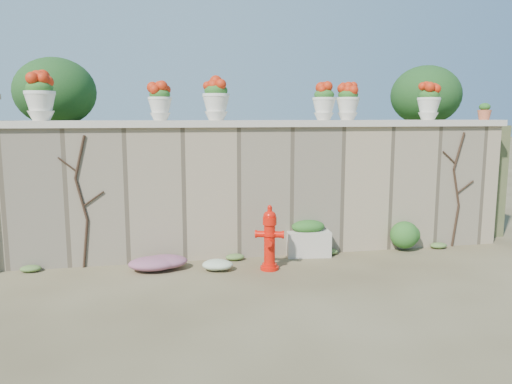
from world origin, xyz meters
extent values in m
plane|color=#4D3F26|center=(0.00, 0.00, 0.00)|extent=(80.00, 80.00, 0.00)
cube|color=gray|center=(0.00, 1.80, 1.00)|extent=(8.00, 0.40, 2.00)
cube|color=beige|center=(0.00, 1.80, 2.05)|extent=(8.10, 0.52, 0.10)
cube|color=#384C23|center=(0.00, 5.00, 1.00)|extent=(9.00, 6.00, 2.00)
ellipsoid|color=#143814|center=(-3.20, 3.00, 2.55)|extent=(1.30, 1.30, 1.10)
ellipsoid|color=#143814|center=(3.40, 3.00, 2.55)|extent=(1.30, 1.30, 1.10)
cylinder|color=black|center=(-2.66, 1.58, 0.35)|extent=(0.12, 0.04, 0.70)
cylinder|color=black|center=(-2.69, 1.58, 1.00)|extent=(0.17, 0.04, 0.61)
cylinder|color=black|center=(-2.67, 1.58, 1.60)|extent=(0.18, 0.04, 0.61)
cylinder|color=black|center=(-2.52, 1.58, 1.00)|extent=(0.30, 0.02, 0.22)
cylinder|color=black|center=(-2.85, 1.58, 1.50)|extent=(0.25, 0.02, 0.21)
cylinder|color=black|center=(3.24, 1.58, 0.35)|extent=(0.12, 0.04, 0.70)
cylinder|color=black|center=(3.22, 1.58, 1.00)|extent=(0.17, 0.04, 0.61)
cylinder|color=black|center=(3.23, 1.58, 1.60)|extent=(0.18, 0.04, 0.61)
cylinder|color=black|center=(3.38, 1.58, 1.00)|extent=(0.30, 0.02, 0.22)
cylinder|color=black|center=(3.05, 1.58, 1.50)|extent=(0.25, 0.02, 0.21)
cylinder|color=red|center=(-0.09, 0.95, 0.02)|extent=(0.26, 0.26, 0.05)
cylinder|color=red|center=(-0.09, 0.95, 0.37)|extent=(0.16, 0.16, 0.58)
cylinder|color=red|center=(-0.09, 0.95, 0.51)|extent=(0.20, 0.20, 0.04)
cylinder|color=red|center=(-0.09, 0.95, 0.71)|extent=(0.20, 0.20, 0.11)
ellipsoid|color=red|center=(-0.09, 0.95, 0.80)|extent=(0.18, 0.18, 0.13)
cylinder|color=red|center=(-0.09, 0.95, 0.88)|extent=(0.07, 0.07, 0.09)
cylinder|color=red|center=(-0.21, 0.99, 0.51)|extent=(0.15, 0.13, 0.09)
cylinder|color=red|center=(0.03, 0.91, 0.51)|extent=(0.15, 0.13, 0.09)
cylinder|color=red|center=(-0.12, 0.85, 0.42)|extent=(0.11, 0.11, 0.08)
cube|color=beige|center=(0.67, 1.55, 0.20)|extent=(0.72, 0.47, 0.39)
ellipsoid|color=#1E5119|center=(0.67, 1.55, 0.46)|extent=(0.55, 0.37, 0.20)
ellipsoid|color=#1E5119|center=(2.38, 1.51, 0.30)|extent=(0.63, 0.57, 0.60)
ellipsoid|color=#BA258F|center=(-1.61, 1.29, 0.13)|extent=(0.95, 0.63, 0.25)
ellipsoid|color=white|center=(-0.81, 0.99, 0.10)|extent=(0.54, 0.43, 0.19)
ellipsoid|color=#1E5119|center=(-3.19, 1.80, 2.55)|extent=(0.36, 0.36, 0.22)
ellipsoid|color=red|center=(-3.19, 1.80, 2.65)|extent=(0.32, 0.32, 0.23)
ellipsoid|color=#1E5119|center=(-1.55, 1.80, 2.48)|extent=(0.30, 0.30, 0.18)
ellipsoid|color=red|center=(-1.55, 1.80, 2.55)|extent=(0.26, 0.26, 0.19)
ellipsoid|color=#1E5119|center=(-0.72, 1.80, 2.54)|extent=(0.35, 0.35, 0.21)
ellipsoid|color=red|center=(-0.72, 1.80, 2.63)|extent=(0.31, 0.31, 0.22)
ellipsoid|color=#1E5119|center=(0.97, 1.80, 2.49)|extent=(0.31, 0.31, 0.19)
ellipsoid|color=red|center=(0.97, 1.80, 2.57)|extent=(0.27, 0.27, 0.20)
ellipsoid|color=#1E5119|center=(1.37, 1.80, 2.49)|extent=(0.32, 0.32, 0.19)
ellipsoid|color=red|center=(1.37, 1.80, 2.57)|extent=(0.28, 0.28, 0.20)
ellipsoid|color=#1E5119|center=(2.77, 1.80, 2.50)|extent=(0.32, 0.32, 0.19)
ellipsoid|color=red|center=(2.77, 1.80, 2.58)|extent=(0.28, 0.28, 0.20)
ellipsoid|color=#1E5119|center=(3.80, 1.80, 2.31)|extent=(0.18, 0.18, 0.13)
camera|label=1|loc=(-1.65, -5.73, 2.17)|focal=35.00mm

